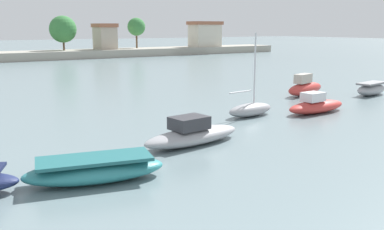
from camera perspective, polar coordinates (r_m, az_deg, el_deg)
The scene contains 6 objects.
moored_boat_2 at distance 16.36m, azimuth -12.65°, elevation -7.06°, with size 5.42×3.04×0.92m.
moored_boat_3 at distance 20.90m, azimuth 0.04°, elevation -2.54°, with size 5.68×2.31×1.40m.
moored_boat_4 at distance 27.78m, azimuth 7.70°, elevation 0.76°, with size 3.70×1.62×5.25m.
moored_boat_5 at distance 29.78m, azimuth 16.01°, elevation 1.22°, with size 5.02×1.76×1.40m.
moored_boat_6 at distance 37.35m, azimuth 14.65°, elevation 3.52°, with size 5.09×2.51×1.80m.
moored_boat_7 at distance 39.11m, azimuth 22.52°, elevation 3.18°, with size 4.03×2.07×1.08m.
Camera 1 is at (-4.72, -4.65, 5.57)m, focal length 40.52 mm.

